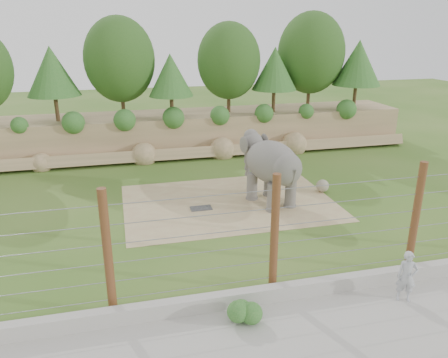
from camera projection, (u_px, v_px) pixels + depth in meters
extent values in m
plane|color=#36651C|center=(235.00, 230.00, 18.26)|extent=(90.00, 90.00, 0.00)
cube|color=olive|center=(185.00, 132.00, 29.73)|extent=(30.00, 4.00, 2.50)
cube|color=olive|center=(191.00, 153.00, 27.93)|extent=(30.00, 1.37, 1.07)
cylinder|color=#3F2B19|center=(57.00, 108.00, 26.78)|extent=(0.24, 0.24, 1.58)
sphere|color=#234E19|center=(52.00, 73.00, 26.07)|extent=(3.60, 3.60, 3.60)
cylinder|color=#3F2B19|center=(123.00, 101.00, 28.09)|extent=(0.24, 0.24, 1.92)
sphere|color=#234E19|center=(120.00, 60.00, 27.22)|extent=(4.40, 4.40, 4.40)
cylinder|color=#3F2B19|center=(172.00, 107.00, 27.76)|extent=(0.24, 0.24, 1.40)
sphere|color=#234E19|center=(171.00, 76.00, 27.12)|extent=(3.20, 3.20, 3.20)
cylinder|color=#3F2B19|center=(229.00, 99.00, 29.51)|extent=(0.24, 0.24, 1.82)
sphere|color=#234E19|center=(229.00, 61.00, 28.68)|extent=(4.16, 4.16, 4.16)
cylinder|color=#3F2B19|center=(274.00, 101.00, 29.69)|extent=(0.24, 0.24, 1.50)
sphere|color=#234E19|center=(275.00, 70.00, 29.01)|extent=(3.44, 3.44, 3.44)
cylinder|color=#3F2B19|center=(308.00, 93.00, 31.20)|extent=(0.24, 0.24, 2.03)
sphere|color=#234E19|center=(311.00, 53.00, 30.28)|extent=(4.64, 4.64, 4.64)
cylinder|color=#3F2B19|center=(355.00, 97.00, 30.84)|extent=(0.24, 0.24, 1.64)
sphere|color=#234E19|center=(358.00, 64.00, 30.10)|extent=(3.76, 3.76, 3.76)
cube|color=tan|center=(229.00, 202.00, 21.11)|extent=(10.00, 7.00, 0.02)
cube|color=#262628|center=(201.00, 208.00, 20.39)|extent=(1.00, 0.60, 0.03)
sphere|color=gray|center=(322.00, 186.00, 22.33)|extent=(0.65, 0.65, 0.65)
cube|color=#AEABA2|center=(278.00, 293.00, 13.60)|extent=(26.00, 0.35, 0.50)
cube|color=#AEABA2|center=(303.00, 342.00, 11.85)|extent=(26.00, 4.00, 0.01)
cylinder|color=#56301E|center=(108.00, 254.00, 12.34)|extent=(0.26, 0.26, 4.00)
cylinder|color=#56301E|center=(274.00, 235.00, 13.47)|extent=(0.26, 0.26, 4.00)
cylinder|color=#56301E|center=(415.00, 219.00, 14.61)|extent=(0.26, 0.26, 4.00)
cylinder|color=gray|center=(273.00, 277.00, 13.98)|extent=(20.00, 0.02, 0.02)
cylinder|color=gray|center=(273.00, 261.00, 13.77)|extent=(20.00, 0.02, 0.02)
cylinder|color=gray|center=(274.00, 244.00, 13.57)|extent=(20.00, 0.02, 0.02)
cylinder|color=gray|center=(275.00, 226.00, 13.37)|extent=(20.00, 0.02, 0.02)
cylinder|color=gray|center=(276.00, 208.00, 13.17)|extent=(20.00, 0.02, 0.02)
cylinder|color=gray|center=(276.00, 190.00, 12.97)|extent=(20.00, 0.02, 0.02)
sphere|color=#236320|center=(244.00, 312.00, 12.54)|extent=(0.66, 0.66, 0.66)
imported|color=silver|center=(407.00, 277.00, 13.37)|extent=(0.72, 0.61, 1.66)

